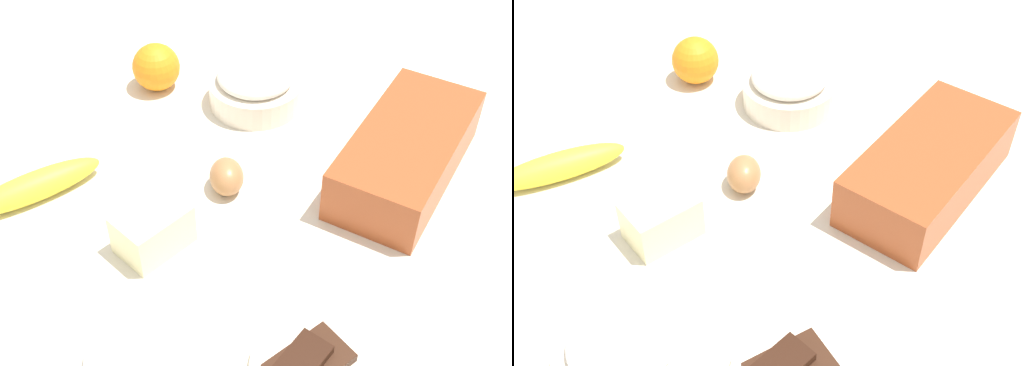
# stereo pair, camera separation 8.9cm
# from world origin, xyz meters

# --- Properties ---
(ground_plane) EXTENTS (2.40, 2.40, 0.02)m
(ground_plane) POSITION_xyz_m (0.00, 0.00, -0.01)
(ground_plane) COLOR silver
(loaf_pan) EXTENTS (0.29, 0.16, 0.08)m
(loaf_pan) POSITION_xyz_m (-0.17, 0.13, 0.04)
(loaf_pan) COLOR #9E4723
(loaf_pan) RESTS_ON ground_plane
(flour_bowl) EXTENTS (0.15, 0.15, 0.07)m
(flour_bowl) POSITION_xyz_m (-0.18, -0.14, 0.03)
(flour_bowl) COLOR silver
(flour_bowl) RESTS_ON ground_plane
(banana) EXTENTS (0.19, 0.10, 0.04)m
(banana) POSITION_xyz_m (0.17, -0.25, 0.02)
(banana) COLOR yellow
(banana) RESTS_ON ground_plane
(orange_fruit) EXTENTS (0.08, 0.08, 0.08)m
(orange_fruit) POSITION_xyz_m (-0.12, -0.30, 0.04)
(orange_fruit) COLOR orange
(orange_fruit) RESTS_ON ground_plane
(butter_block) EXTENTS (0.10, 0.07, 0.06)m
(butter_block) POSITION_xyz_m (0.14, -0.06, 0.03)
(butter_block) COLOR #F4EDB2
(butter_block) RESTS_ON ground_plane
(egg_near_butter) EXTENTS (0.08, 0.08, 0.05)m
(egg_near_butter) POSITION_xyz_m (0.00, -0.05, 0.02)
(egg_near_butter) COLOR #AB7345
(egg_near_butter) RESTS_ON ground_plane
(chocolate_plate) EXTENTS (0.13, 0.13, 0.03)m
(chocolate_plate) POSITION_xyz_m (0.17, 0.20, 0.01)
(chocolate_plate) COLOR silver
(chocolate_plate) RESTS_ON ground_plane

